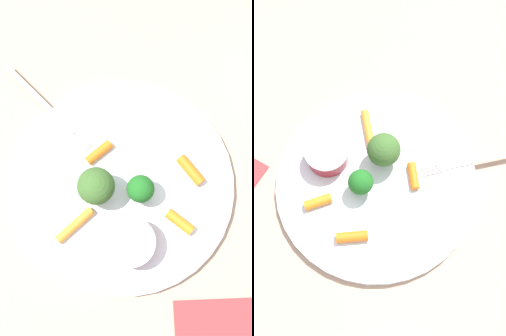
# 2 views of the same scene
# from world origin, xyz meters

# --- Properties ---
(ground_plane) EXTENTS (2.40, 2.40, 0.00)m
(ground_plane) POSITION_xyz_m (0.00, 0.00, 0.00)
(ground_plane) COLOR tan
(plate) EXTENTS (0.28, 0.28, 0.01)m
(plate) POSITION_xyz_m (0.00, 0.00, 0.01)
(plate) COLOR white
(plate) RESTS_ON ground_plane
(sauce_cup) EXTENTS (0.06, 0.06, 0.03)m
(sauce_cup) POSITION_xyz_m (-0.08, 0.01, 0.03)
(sauce_cup) COLOR maroon
(sauce_cup) RESTS_ON plate
(broccoli_floret_0) EXTENTS (0.05, 0.05, 0.06)m
(broccoli_floret_0) POSITION_xyz_m (-0.00, 0.04, 0.04)
(broccoli_floret_0) COLOR #89B46B
(broccoli_floret_0) RESTS_ON plate
(broccoli_floret_1) EXTENTS (0.03, 0.03, 0.04)m
(broccoli_floret_1) POSITION_xyz_m (-0.02, -0.02, 0.04)
(broccoli_floret_1) COLOR #92C363
(broccoli_floret_1) RESTS_ON plate
(carrot_stick_0) EXTENTS (0.04, 0.03, 0.01)m
(carrot_stick_0) POSITION_xyz_m (-0.01, -0.09, 0.02)
(carrot_stick_0) COLOR orange
(carrot_stick_0) RESTS_ON plate
(carrot_stick_1) EXTENTS (0.04, 0.06, 0.01)m
(carrot_stick_1) POSITION_xyz_m (-0.03, 0.07, 0.02)
(carrot_stick_1) COLOR orange
(carrot_stick_1) RESTS_ON plate
(carrot_stick_2) EXTENTS (0.03, 0.04, 0.01)m
(carrot_stick_2) POSITION_xyz_m (0.05, 0.02, 0.02)
(carrot_stick_2) COLOR orange
(carrot_stick_2) RESTS_ON plate
(carrot_stick_3) EXTENTS (0.04, 0.03, 0.01)m
(carrot_stick_3) POSITION_xyz_m (-0.07, -0.05, 0.02)
(carrot_stick_3) COLOR orange
(carrot_stick_3) RESTS_ON plate
(fork) EXTENTS (0.15, 0.09, 0.00)m
(fork) POSITION_xyz_m (0.13, 0.07, 0.01)
(fork) COLOR beige
(fork) RESTS_ON plate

